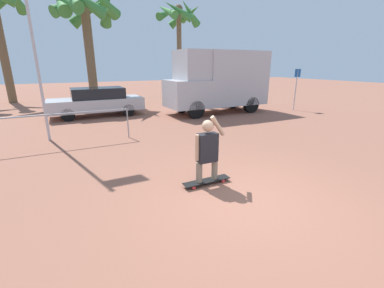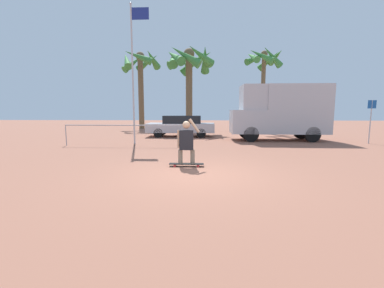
# 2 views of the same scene
# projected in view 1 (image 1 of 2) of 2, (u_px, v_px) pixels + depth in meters

# --- Properties ---
(ground_plane) EXTENTS (80.00, 80.00, 0.00)m
(ground_plane) POSITION_uv_depth(u_px,v_px,m) (246.00, 201.00, 5.04)
(ground_plane) COLOR #935B47
(skateboard) EXTENTS (1.11, 0.24, 0.09)m
(skateboard) POSITION_uv_depth(u_px,v_px,m) (207.00, 181.00, 5.72)
(skateboard) COLOR black
(skateboard) RESTS_ON ground_plane
(person_skateboarder) EXTENTS (0.72, 0.25, 1.45)m
(person_skateboarder) POSITION_uv_depth(u_px,v_px,m) (207.00, 148.00, 5.49)
(person_skateboarder) COLOR gray
(person_skateboarder) RESTS_ON skateboard
(camper_van) EXTENTS (5.58, 2.04, 3.28)m
(camper_van) POSITION_uv_depth(u_px,v_px,m) (219.00, 80.00, 13.88)
(camper_van) COLOR black
(camper_van) RESTS_ON ground_plane
(parked_car_silver) EXTENTS (4.60, 1.84, 1.44)m
(parked_car_silver) POSITION_uv_depth(u_px,v_px,m) (97.00, 101.00, 13.25)
(parked_car_silver) COLOR black
(parked_car_silver) RESTS_ON ground_plane
(palm_tree_near_van) EXTENTS (3.02, 3.16, 6.66)m
(palm_tree_near_van) POSITION_uv_depth(u_px,v_px,m) (179.00, 20.00, 17.52)
(palm_tree_near_van) COLOR brown
(palm_tree_near_van) RESTS_ON ground_plane
(palm_tree_center_background) EXTENTS (4.25, 4.27, 6.96)m
(palm_tree_center_background) POSITION_uv_depth(u_px,v_px,m) (85.00, 11.00, 15.23)
(palm_tree_center_background) COLOR brown
(palm_tree_center_background) RESTS_ON ground_plane
(flagpole) EXTENTS (0.98, 0.12, 7.25)m
(flagpole) POSITION_uv_depth(u_px,v_px,m) (31.00, 12.00, 7.94)
(flagpole) COLOR #B7B7BC
(flagpole) RESTS_ON ground_plane
(street_sign) EXTENTS (0.44, 0.06, 2.34)m
(street_sign) POSITION_uv_depth(u_px,v_px,m) (296.00, 84.00, 14.76)
(street_sign) COLOR #B7B7BC
(street_sign) RESTS_ON ground_plane
(plaza_railing_segment) EXTENTS (5.93, 0.05, 1.08)m
(plaza_railing_segment) POSITION_uv_depth(u_px,v_px,m) (32.00, 120.00, 7.90)
(plaza_railing_segment) COLOR #99999E
(plaza_railing_segment) RESTS_ON ground_plane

